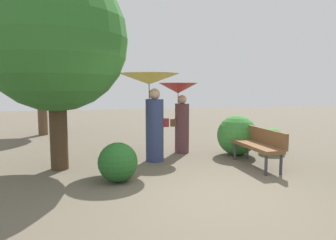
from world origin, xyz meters
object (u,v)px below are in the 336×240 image
(park_bench, at_px, (260,144))
(tree_near_left, at_px, (54,27))
(tree_mid_left, at_px, (40,60))
(person_left, at_px, (151,97))
(person_right, at_px, (180,104))

(park_bench, xyz_separation_m, tree_near_left, (-4.29, 0.82, 2.47))
(tree_near_left, relative_size, tree_mid_left, 1.15)
(person_left, distance_m, tree_near_left, 2.52)
(tree_mid_left, bearing_deg, person_right, -45.74)
(person_right, height_order, park_bench, person_right)
(person_right, xyz_separation_m, tree_near_left, (-2.95, -0.96, 1.67))
(person_right, bearing_deg, tree_near_left, 106.06)
(tree_near_left, xyz_separation_m, tree_mid_left, (-1.12, 5.14, -0.25))
(person_left, height_order, park_bench, person_left)
(park_bench, distance_m, tree_mid_left, 8.35)
(person_right, xyz_separation_m, tree_mid_left, (-4.07, 4.18, 1.42))
(person_left, xyz_separation_m, tree_near_left, (-2.05, -0.21, 1.46))
(person_left, bearing_deg, tree_near_left, 93.88)
(person_right, relative_size, tree_near_left, 0.40)
(tree_near_left, bearing_deg, person_right, 18.02)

